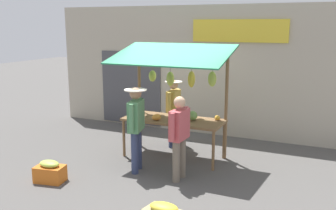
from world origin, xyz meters
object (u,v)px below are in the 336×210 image
at_px(vendor_with_sunhat, 173,108).
at_px(shopper_in_striped_shirt, 136,122).
at_px(market_stall, 175,89).
at_px(shopper_with_ponytail, 179,132).
at_px(produce_crate_side, 50,172).

height_order(vendor_with_sunhat, shopper_in_striped_shirt, shopper_in_striped_shirt).
distance_m(market_stall, vendor_with_sunhat, 0.98).
xyz_separation_m(market_stall, shopper_with_ponytail, (-0.57, 1.13, -0.60)).
bearing_deg(shopper_in_striped_shirt, shopper_with_ponytail, -106.03).
xyz_separation_m(vendor_with_sunhat, shopper_with_ponytail, (-0.92, 1.84, -0.02)).
bearing_deg(shopper_with_ponytail, market_stall, 29.66).
height_order(market_stall, shopper_in_striped_shirt, market_stall).
distance_m(shopper_in_striped_shirt, shopper_with_ponytail, 0.95).
height_order(market_stall, produce_crate_side, market_stall).
height_order(vendor_with_sunhat, shopper_with_ponytail, vendor_with_sunhat).
bearing_deg(shopper_in_striped_shirt, vendor_with_sunhat, -14.23).
xyz_separation_m(vendor_with_sunhat, shopper_in_striped_shirt, (0.03, 1.80, 0.07)).
bearing_deg(produce_crate_side, shopper_with_ponytail, -153.22).
xyz_separation_m(vendor_with_sunhat, produce_crate_side, (1.26, 2.94, -0.76)).
bearing_deg(market_stall, shopper_with_ponytail, 116.90).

